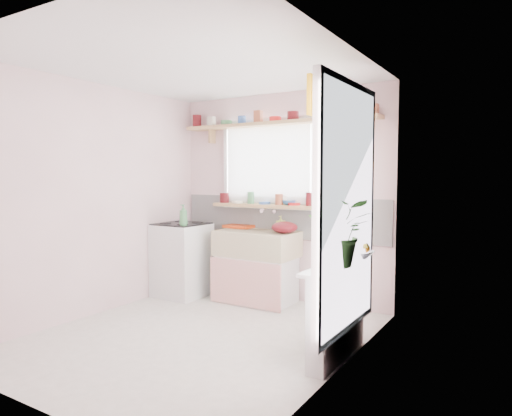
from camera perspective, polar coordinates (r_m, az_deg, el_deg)
The scene contains 19 objects.
room at distance 4.59m, azimuth 5.86°, elevation 2.36°, with size 3.20×3.20×3.20m.
sink_unit at distance 5.47m, azimuth 0.07°, elevation -7.27°, with size 0.95×0.65×1.11m.
cooker at distance 5.82m, azimuth -9.24°, elevation -6.34°, with size 0.58×0.58×0.93m.
radiator_ledge at distance 3.89m, azimuth 10.07°, elevation -12.53°, with size 0.22×0.95×0.78m.
windowsill at distance 5.53m, azimuth 1.09°, elevation 0.27°, with size 1.40×0.22×0.04m, color tan.
pine_shelf at distance 5.47m, azimuth 2.42°, elevation 10.50°, with size 2.52×0.24×0.04m, color tan.
shelf_crockery at distance 5.48m, azimuth 2.42°, elevation 11.28°, with size 2.47×0.11×0.12m.
sill_crockery at distance 5.54m, azimuth 0.93°, elevation 1.05°, with size 1.35×0.11×0.12m.
dish_tray at distance 5.77m, azimuth -2.02°, elevation -2.29°, with size 0.36×0.27×0.04m, color red.
colander at distance 5.21m, azimuth 3.59°, elevation -2.43°, with size 0.30×0.30×0.13m, color #5F1017.
jade_plant at distance 3.72m, azimuth 10.46°, elevation -3.01°, with size 0.50×0.43×0.55m, color #3D712D.
fruit_bowl at distance 4.15m, azimuth 12.60°, elevation -5.70°, with size 0.26×0.26×0.06m, color silver.
herb_pot at distance 3.63m, azimuth 7.67°, elevation -5.93°, with size 0.11×0.07×0.20m, color #276228.
soap_bottle_sink at distance 5.46m, azimuth 3.11°, elevation -1.91°, with size 0.08×0.08×0.18m, color #CAD960.
sill_cup at distance 5.47m, azimuth 3.38°, elevation 0.98°, with size 0.13×0.13×0.10m, color beige.
sill_bowl at distance 5.43m, azimuth 4.21°, elevation 0.69°, with size 0.18×0.18×0.06m, color #3367A6.
shelf_vase at distance 5.22m, azimuth 10.06°, elevation 11.78°, with size 0.14×0.14×0.15m, color brown.
cooker_bottle at distance 5.44m, azimuth -9.07°, elevation -0.89°, with size 0.10×0.10×0.25m, color #41834D.
fruit at distance 4.15m, azimuth 12.72°, elevation -4.90°, with size 0.20×0.14×0.10m.
Camera 1 is at (2.66, -3.27, 1.50)m, focal length 32.00 mm.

